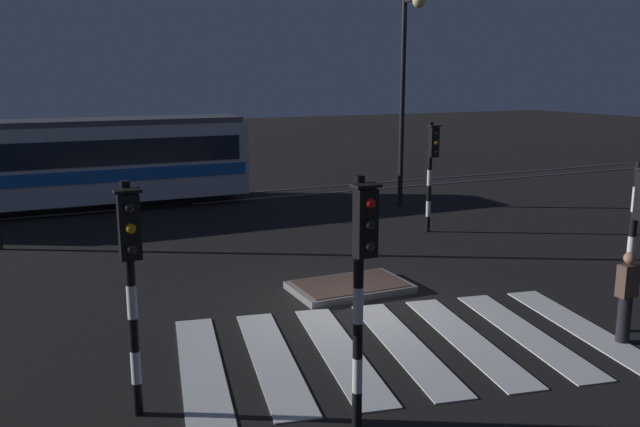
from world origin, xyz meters
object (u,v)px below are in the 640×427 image
traffic_light_kerb_mid_left (362,267)px  street_lamp_trackside_right (407,77)px  tram (39,164)px  traffic_light_corner_near_right (638,222)px  pedestrian_waiting_at_kerb (626,297)px  traffic_light_corner_near_left (131,266)px  traffic_light_corner_far_right (432,160)px

traffic_light_kerb_mid_left → street_lamp_trackside_right: (8.95, 13.34, 2.38)m
street_lamp_trackside_right → tram: street_lamp_trackside_right is taller
traffic_light_kerb_mid_left → street_lamp_trackside_right: bearing=56.1°
traffic_light_kerb_mid_left → traffic_light_corner_near_right: size_ratio=1.08×
pedestrian_waiting_at_kerb → traffic_light_corner_near_left: bearing=173.8°
traffic_light_corner_far_right → street_lamp_trackside_right: 4.79m
traffic_light_kerb_mid_left → traffic_light_corner_near_right: bearing=8.8°
street_lamp_trackside_right → pedestrian_waiting_at_kerb: (-3.15, -12.66, -3.84)m
pedestrian_waiting_at_kerb → street_lamp_trackside_right: bearing=76.0°
traffic_light_kerb_mid_left → pedestrian_waiting_at_kerb: size_ratio=2.07×
traffic_light_kerb_mid_left → tram: (-3.23, 17.81, -0.59)m
traffic_light_corner_near_left → pedestrian_waiting_at_kerb: traffic_light_corner_near_left is taller
street_lamp_trackside_right → pedestrian_waiting_at_kerb: 13.60m
traffic_light_corner_far_right → traffic_light_corner_near_right: size_ratio=1.04×
traffic_light_corner_near_left → traffic_light_corner_near_right: size_ratio=1.05×
traffic_light_corner_near_right → pedestrian_waiting_at_kerb: (-0.48, -0.30, -1.28)m
traffic_light_corner_near_left → traffic_light_corner_near_right: bearing=-3.9°
traffic_light_corner_near_right → tram: bearing=119.5°
pedestrian_waiting_at_kerb → traffic_light_kerb_mid_left: bearing=-173.4°
traffic_light_corner_near_left → pedestrian_waiting_at_kerb: size_ratio=2.00×
traffic_light_corner_far_right → street_lamp_trackside_right: (1.43, 3.84, 2.47)m
traffic_light_corner_near_right → traffic_light_corner_far_right: bearing=81.8°
traffic_light_kerb_mid_left → traffic_light_corner_far_right: (7.52, 9.49, -0.09)m
traffic_light_corner_far_right → tram: size_ratio=0.23×
traffic_light_corner_near_left → traffic_light_kerb_mid_left: (2.72, -1.60, 0.08)m
street_lamp_trackside_right → pedestrian_waiting_at_kerb: street_lamp_trackside_right is taller
tram → pedestrian_waiting_at_kerb: (9.03, -17.14, -0.87)m
street_lamp_trackside_right → tram: 13.31m
traffic_light_corner_far_right → traffic_light_corner_near_right: traffic_light_corner_far_right is taller
tram → pedestrian_waiting_at_kerb: bearing=-62.2°
pedestrian_waiting_at_kerb → traffic_light_corner_far_right: bearing=79.0°
tram → pedestrian_waiting_at_kerb: tram is taller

